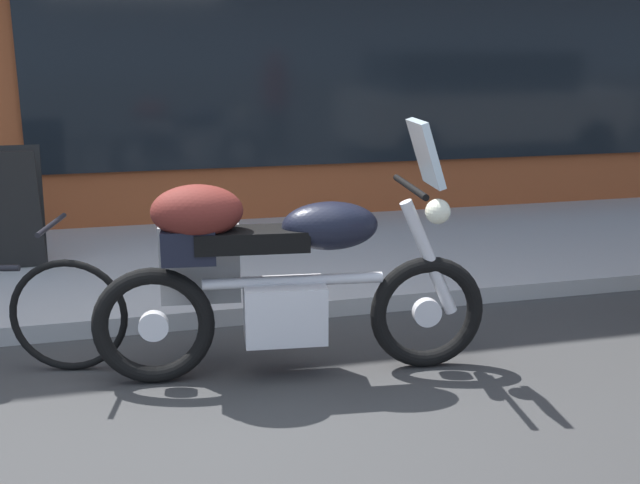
{
  "coord_description": "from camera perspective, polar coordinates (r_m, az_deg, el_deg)",
  "views": [
    {
      "loc": [
        -0.17,
        -3.37,
        1.76
      ],
      "look_at": [
        0.85,
        0.61,
        0.7
      ],
      "focal_mm": 41.94,
      "sensor_mm": 36.0,
      "label": 1
    }
  ],
  "objects": [
    {
      "name": "touring_motorcycle",
      "position": [
        4.06,
        -3.91,
        -2.08
      ],
      "size": [
        2.16,
        0.81,
        1.4
      ],
      "color": "black",
      "rests_on": "ground_plane"
    },
    {
      "name": "ground_plane",
      "position": [
        3.81,
        -10.47,
        -13.32
      ],
      "size": [
        80.0,
        80.0,
        0.0
      ],
      "primitive_type": "plane",
      "color": "#333333"
    },
    {
      "name": "sandwich_board_sign",
      "position": [
        6.18,
        -22.96,
        2.36
      ],
      "size": [
        0.55,
        0.41,
        0.92
      ],
      "color": "black",
      "rests_on": "sidewalk_curb"
    }
  ]
}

